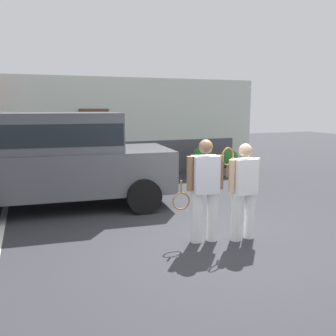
% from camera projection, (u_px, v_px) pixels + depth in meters
% --- Properties ---
extents(ground_plane, '(40.00, 40.00, 0.00)m').
position_uv_depth(ground_plane, '(213.00, 241.00, 5.96)').
color(ground_plane, '#2D2D33').
extents(parking_stripe_0, '(0.12, 4.40, 0.01)m').
position_uv_depth(parking_stripe_0, '(0.00, 236.00, 6.18)').
color(parking_stripe_0, silver).
rests_on(parking_stripe_0, ground_plane).
extents(house_frontage, '(9.45, 0.40, 3.06)m').
position_uv_depth(house_frontage, '(120.00, 130.00, 11.52)').
color(house_frontage, silver).
rests_on(house_frontage, ground_plane).
extents(parked_suv, '(4.74, 2.47, 2.05)m').
position_uv_depth(parked_suv, '(58.00, 155.00, 7.78)').
color(parked_suv, '#4C4F54').
rests_on(parked_suv, ground_plane).
extents(tennis_player_man, '(0.87, 0.30, 1.67)m').
position_uv_depth(tennis_player_man, '(205.00, 190.00, 5.84)').
color(tennis_player_man, white).
rests_on(tennis_player_man, ground_plane).
extents(tennis_player_woman, '(0.74, 0.27, 1.60)m').
position_uv_depth(tennis_player_woman, '(244.00, 190.00, 5.94)').
color(tennis_player_woman, white).
rests_on(tennis_player_woman, ground_plane).
extents(potted_plant_by_porch, '(0.71, 0.71, 0.94)m').
position_uv_depth(potted_plant_by_porch, '(202.00, 160.00, 11.39)').
color(potted_plant_by_porch, '#9E5638').
rests_on(potted_plant_by_porch, ground_plane).
extents(potted_plant_secondary, '(0.63, 0.63, 0.83)m').
position_uv_depth(potted_plant_secondary, '(228.00, 161.00, 11.61)').
color(potted_plant_secondary, gray).
rests_on(potted_plant_secondary, ground_plane).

